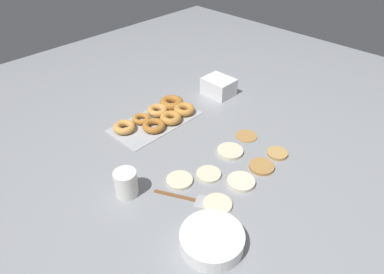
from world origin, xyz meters
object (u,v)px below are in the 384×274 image
Objects in this scene: pancake_2 at (209,174)px; donut_tray at (160,116)px; batter_bowl at (212,240)px; spatula at (205,202)px; pancake_5 at (217,204)px; paper_cup at (126,183)px; pancake_7 at (262,167)px; pancake_3 at (246,136)px; container_stack at (219,86)px; pancake_0 at (241,182)px; pancake_4 at (230,151)px; pancake_6 at (180,180)px; pancake_1 at (277,153)px.

donut_tray reaches higher than pancake_2.
spatula is at bearing -130.55° from batter_bowl.
pancake_5 is 1.03× the size of paper_cup.
pancake_7 is at bearing 149.28° from paper_cup.
pancake_3 is at bearing -171.03° from pancake_2.
paper_cup is at bearing -56.23° from pancake_5.
pancake_0 is at bearing 47.70° from container_stack.
pancake_7 is (0.12, 0.16, 0.00)m from pancake_3.
container_stack reaches higher than pancake_4.
pancake_3 is at bearing 178.90° from pancake_6.
pancake_1 is at bearing -179.76° from pancake_7.
pancake_7 is 0.23× the size of donut_tray.
pancake_1 is at bearing -169.40° from batter_bowl.
paper_cup is (0.76, 0.23, 0.01)m from container_stack.
pancake_6 is 0.14m from spatula.
pancake_2 is 0.63m from container_stack.
pancake_7 is (0.11, 0.00, -0.00)m from pancake_1.
pancake_3 is 0.35× the size of spatula.
container_stack reaches higher than spatula.
pancake_6 is at bearing -28.71° from pancake_2.
paper_cup reaches higher than pancake_5.
pancake_7 reaches higher than pancake_3.
pancake_1 is 0.37m from pancake_5.
pancake_4 is 0.71× the size of container_stack.
spatula is at bearing -61.98° from pancake_5.
pancake_1 is (-0.23, 0.00, -0.00)m from pancake_0.
pancake_4 is at bearing 7.89° from pancake_3.
pancake_4 is at bearing 46.26° from container_stack.
pancake_0 is at bearing 81.59° from donut_tray.
pancake_2 is at bearing 8.97° from pancake_3.
donut_tray is (0.03, -0.39, 0.01)m from pancake_4.
container_stack reaches higher than pancake_3.
pancake_1 is 0.31m from pancake_2.
container_stack is 0.56× the size of spatula.
batter_bowl is at bearing 26.48° from pancake_3.
pancake_4 is 1.08× the size of pancake_6.
pancake_1 is 0.52m from batter_bowl.
container_stack reaches higher than pancake_6.
pancake_5 is at bearing 1.18° from spatula.
container_stack is (-0.59, -0.50, 0.04)m from pancake_5.
spatula is (0.16, -0.03, -0.00)m from pancake_0.
pancake_7 reaches higher than spatula.
pancake_7 is (-0.01, 0.15, -0.00)m from pancake_4.
pancake_0 is at bearing 32.97° from pancake_3.
pancake_3 is 0.42m from pancake_5.
pancake_5 is at bearing 67.89° from donut_tray.
paper_cup is (0.55, -0.26, 0.04)m from pancake_1.
pancake_0 is at bearing 52.20° from spatula.
pancake_2 is at bearing -66.06° from pancake_0.
pancake_1 is at bearing 178.87° from pancake_0.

